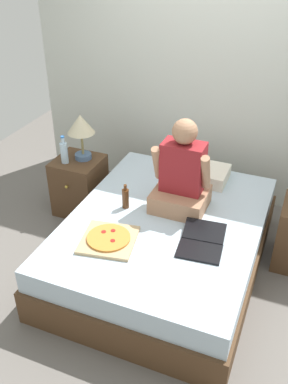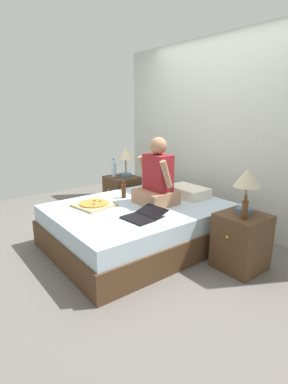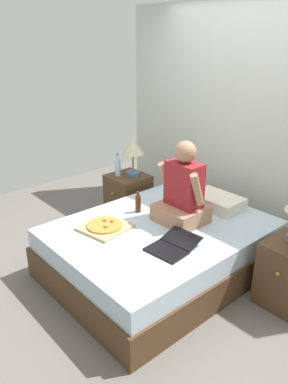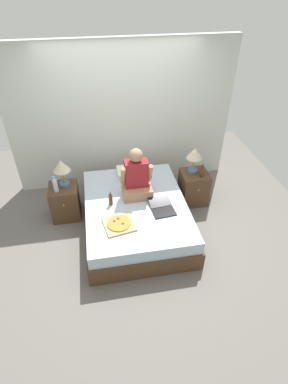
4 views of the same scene
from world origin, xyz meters
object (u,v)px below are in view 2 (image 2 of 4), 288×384
at_px(lamp_on_left_nightstand, 126,155).
at_px(beer_bottle_on_bed, 124,191).
at_px(bed, 139,225).
at_px(lamp_on_right_nightstand, 247,181).
at_px(nightstand_right, 241,242).
at_px(beer_bottle, 245,209).
at_px(pizza_box, 94,204).
at_px(nightstand_left, 122,195).
at_px(water_bottle, 114,169).
at_px(person_seated, 157,180).
at_px(laptop, 143,216).

xyz_separation_m(lamp_on_left_nightstand, beer_bottle_on_bed, (0.67, -0.49, -0.32)).
bearing_deg(lamp_on_left_nightstand, bed, -26.71).
bearing_deg(lamp_on_right_nightstand, nightstand_right, -59.07).
height_order(bed, beer_bottle, beer_bottle).
distance_m(bed, beer_bottle, 1.28).
bearing_deg(pizza_box, nightstand_left, 130.83).
bearing_deg(water_bottle, bed, -18.27).
bearing_deg(bed, lamp_on_left_nightstand, 153.29).
relative_size(person_seated, laptop, 1.76).
bearing_deg(pizza_box, beer_bottle_on_bed, 98.38).
bearing_deg(beer_bottle, water_bottle, 179.75).
height_order(lamp_on_right_nightstand, laptop, lamp_on_right_nightstand).
height_order(lamp_on_left_nightstand, beer_bottle, lamp_on_left_nightstand).
bearing_deg(bed, pizza_box, -124.63).
height_order(lamp_on_right_nightstand, person_seated, person_seated).
bearing_deg(lamp_on_left_nightstand, beer_bottle, -3.92).
height_order(lamp_on_left_nightstand, laptop, lamp_on_left_nightstand).
distance_m(lamp_on_right_nightstand, beer_bottle, 0.29).
relative_size(person_seated, beer_bottle_on_bed, 3.55).
height_order(lamp_on_left_nightstand, beer_bottle_on_bed, lamp_on_left_nightstand).
relative_size(nightstand_right, person_seated, 0.74).
bearing_deg(person_seated, beer_bottle_on_bed, -155.66).
xyz_separation_m(bed, lamp_on_left_nightstand, (-1.04, 0.52, 0.66)).
bearing_deg(nightstand_left, beer_bottle_on_bed, -31.87).
relative_size(bed, lamp_on_left_nightstand, 4.48).
xyz_separation_m(nightstand_right, laptop, (-0.72, -0.70, 0.22)).
height_order(water_bottle, person_seated, person_seated).
distance_m(lamp_on_left_nightstand, pizza_box, 1.27).
distance_m(beer_bottle, beer_bottle_on_bed, 1.55).
bearing_deg(water_bottle, nightstand_left, 48.35).
bearing_deg(nightstand_left, laptop, -25.90).
xyz_separation_m(water_bottle, beer_bottle_on_bed, (0.79, -0.35, -0.11)).
xyz_separation_m(water_bottle, lamp_on_right_nightstand, (2.21, 0.14, 0.22)).
relative_size(nightstand_left, laptop, 1.29).
relative_size(nightstand_left, nightstand_right, 1.00).
distance_m(nightstand_left, pizza_box, 1.21).
xyz_separation_m(bed, lamp_on_right_nightstand, (1.05, 0.52, 0.66)).
xyz_separation_m(person_seated, pizza_box, (-0.35, -0.65, -0.27)).
bearing_deg(pizza_box, nightstand_right, 33.29).
relative_size(beer_bottle, beer_bottle_on_bed, 1.05).
bearing_deg(bed, beer_bottle_on_bed, 175.44).
bearing_deg(beer_bottle, lamp_on_right_nightstand, 123.69).
height_order(beer_bottle, laptop, beer_bottle).
bearing_deg(lamp_on_left_nightstand, pizza_box, -52.16).
bearing_deg(beer_bottle, nightstand_right, 125.01).
relative_size(beer_bottle, person_seated, 0.29).
bearing_deg(bed, water_bottle, 161.73).
bearing_deg(pizza_box, lamp_on_left_nightstand, 127.84).
xyz_separation_m(nightstand_right, lamp_on_right_nightstand, (-0.03, 0.05, 0.61)).
bearing_deg(beer_bottle, bed, -162.03).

